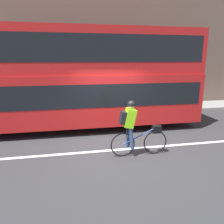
% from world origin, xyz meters
% --- Properties ---
extents(ground_plane, '(80.00, 80.00, 0.00)m').
position_xyz_m(ground_plane, '(0.00, 0.00, 0.00)').
color(ground_plane, '#2D2D30').
extents(road_center_line, '(50.00, 0.14, 0.01)m').
position_xyz_m(road_center_line, '(0.00, -0.03, 0.00)').
color(road_center_line, silver).
rests_on(road_center_line, ground_plane).
extents(sidewalk_curb, '(60.00, 1.97, 0.12)m').
position_xyz_m(sidewalk_curb, '(0.00, 5.36, 0.06)').
color(sidewalk_curb, gray).
rests_on(sidewalk_curb, ground_plane).
extents(building_facade, '(60.00, 0.30, 9.13)m').
position_xyz_m(building_facade, '(0.00, 6.50, 4.56)').
color(building_facade, brown).
rests_on(building_facade, ground_plane).
extents(bus, '(9.66, 2.61, 3.97)m').
position_xyz_m(bus, '(-1.03, 2.67, 2.20)').
color(bus, black).
rests_on(bus, ground_plane).
extents(cyclist_on_bike, '(1.75, 0.32, 1.68)m').
position_xyz_m(cyclist_on_bike, '(0.35, -0.52, 0.90)').
color(cyclist_on_bike, black).
rests_on(cyclist_on_bike, ground_plane).
extents(trash_bin, '(0.47, 0.47, 0.86)m').
position_xyz_m(trash_bin, '(-2.01, 5.26, 0.55)').
color(trash_bin, '#194C23').
rests_on(trash_bin, sidewalk_curb).
extents(street_sign_post, '(0.36, 0.09, 2.42)m').
position_xyz_m(street_sign_post, '(-3.50, 5.26, 1.48)').
color(street_sign_post, '#59595B').
rests_on(street_sign_post, sidewalk_curb).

